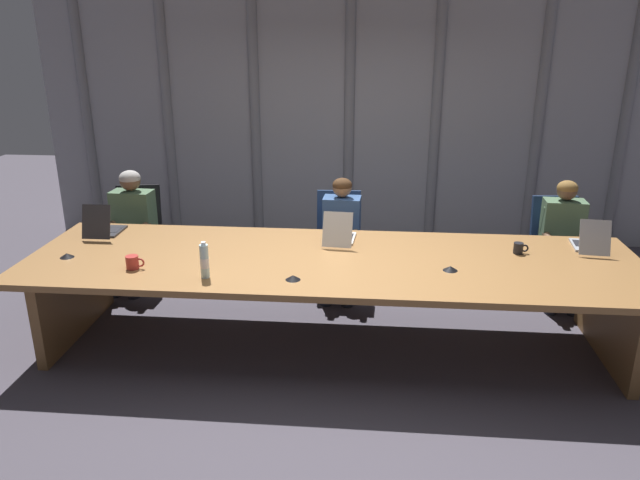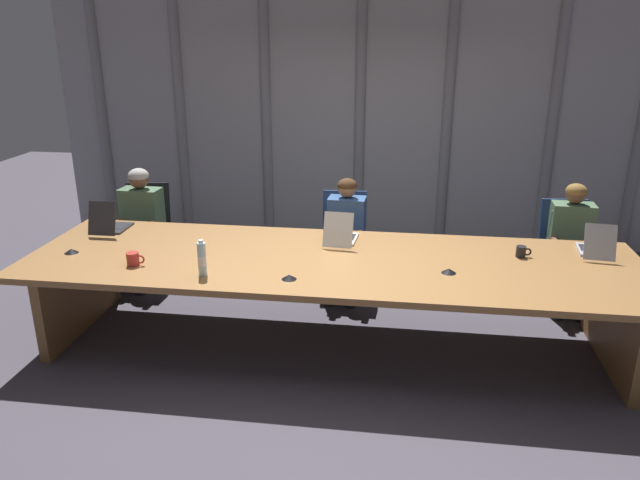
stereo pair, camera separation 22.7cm
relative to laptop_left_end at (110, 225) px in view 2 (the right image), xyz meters
The scene contains 18 objects.
ground_plane 2.22m from the laptop_left_end, 11.39° to the right, with size 14.51×14.51×0.00m, color #47424C.
conference_table 2.08m from the laptop_left_end, 11.39° to the right, with size 4.82×1.44×0.75m.
curtain_backdrop 3.13m from the laptop_left_end, 48.40° to the left, with size 7.25×0.17×3.03m.
laptop_left_end is the anchor object (origin of this frame).
laptop_left_mid 2.06m from the laptop_left_end, ahead, with size 0.27×0.43×0.29m.
laptop_center 4.10m from the laptop_left_end, ahead, with size 0.28×0.43×0.28m.
office_chair_left_end 0.90m from the laptop_left_end, 91.93° to the left, with size 0.60×0.61×0.96m.
office_chair_left_mid 2.20m from the laptop_left_end, 21.17° to the left, with size 0.60×0.60×0.94m.
office_chair_center 4.20m from the laptop_left_end, 10.71° to the left, with size 0.60×0.60×0.94m.
person_left_end 0.64m from the laptop_left_end, 92.19° to the left, with size 0.42×0.56×1.16m.
person_left_mid 2.13m from the laptop_left_end, 16.70° to the left, with size 0.38×0.56×1.13m.
person_center 4.14m from the laptop_left_end, ahead, with size 0.40×0.56×1.15m.
water_bottle_primary 1.43m from the laptop_left_end, 37.25° to the right, with size 0.06×0.06×0.27m.
coffee_mug_near 0.93m from the laptop_left_end, 53.61° to the right, with size 0.14×0.10×0.10m.
coffee_mug_far 3.51m from the laptop_left_end, ahead, with size 0.12×0.08×0.09m.
conference_mic_left_side 1.97m from the laptop_left_end, 25.66° to the right, with size 0.11×0.11×0.04m, color black.
conference_mic_middle 2.98m from the laptop_left_end, 11.12° to the right, with size 0.11×0.11×0.04m, color black.
conference_mic_right_side 0.57m from the laptop_left_end, 95.99° to the right, with size 0.11×0.11×0.04m, color black.
Camera 2 is at (0.52, -4.38, 2.46)m, focal length 33.85 mm.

